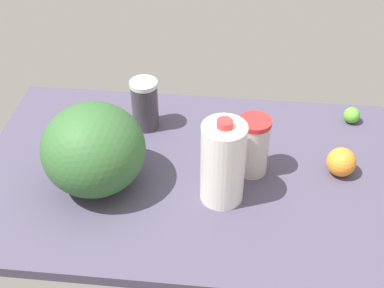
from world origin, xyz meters
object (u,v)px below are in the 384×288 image
(tumbler_cup, at_px, (253,146))
(watermelon, at_px, (94,149))
(orange_loose, at_px, (341,162))
(lime_by_jug, at_px, (352,115))
(milk_jug, at_px, (223,163))
(shaker_bottle, at_px, (145,104))

(tumbler_cup, relative_size, watermelon, 0.65)
(orange_loose, height_order, lime_by_jug, orange_loose)
(watermelon, bearing_deg, milk_jug, 177.50)
(lime_by_jug, bearing_deg, milk_jug, 44.28)
(shaker_bottle, height_order, watermelon, watermelon)
(shaker_bottle, distance_m, lime_by_jug, 0.64)
(shaker_bottle, relative_size, lime_by_jug, 3.18)
(shaker_bottle, xyz_separation_m, watermelon, (0.08, 0.27, 0.04))
(tumbler_cup, xyz_separation_m, orange_loose, (-0.24, -0.01, -0.05))
(watermelon, height_order, lime_by_jug, watermelon)
(milk_jug, height_order, shaker_bottle, milk_jug)
(shaker_bottle, xyz_separation_m, lime_by_jug, (-0.63, -0.09, -0.06))
(orange_loose, bearing_deg, milk_jug, 21.36)
(tumbler_cup, distance_m, lime_by_jug, 0.41)
(watermelon, bearing_deg, orange_loose, -170.43)
(orange_loose, bearing_deg, lime_by_jug, -104.00)
(milk_jug, height_order, orange_loose, milk_jug)
(shaker_bottle, bearing_deg, tumbler_cup, 152.25)
(shaker_bottle, relative_size, watermelon, 0.59)
(watermelon, relative_size, lime_by_jug, 5.35)
(tumbler_cup, bearing_deg, watermelon, 13.34)
(tumbler_cup, height_order, lime_by_jug, tumbler_cup)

